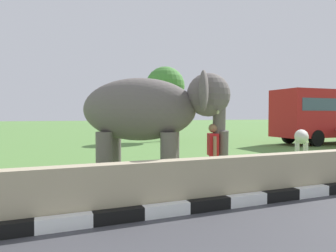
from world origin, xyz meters
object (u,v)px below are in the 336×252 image
Objects in this scene: elephant at (152,112)px; bus_red at (335,112)px; person_handler at (213,151)px; cow_near at (301,137)px.

bus_red is at bearing 24.20° from elephant.
person_handler reaches higher than cow_near.
bus_red reaches higher than cow_near.
person_handler is (1.41, -0.81, -1.06)m from elephant.
bus_red reaches higher than elephant.
elephant reaches higher than person_handler.
cow_near is at bearing -150.58° from bus_red.
cow_near is (8.39, 2.96, -1.11)m from elephant.
cow_near is at bearing 28.40° from person_handler.
elephant is 16.95m from bus_red.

